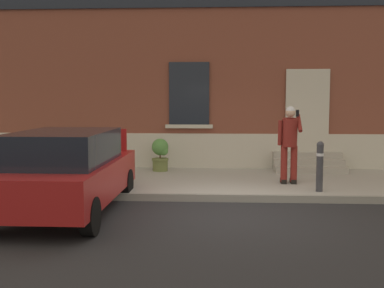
# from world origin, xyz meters

# --- Properties ---
(ground_plane) EXTENTS (80.00, 80.00, 0.00)m
(ground_plane) POSITION_xyz_m (0.00, 0.00, 0.00)
(ground_plane) COLOR #232326
(sidewalk) EXTENTS (24.00, 3.60, 0.15)m
(sidewalk) POSITION_xyz_m (0.00, 2.80, 0.07)
(sidewalk) COLOR #99968E
(sidewalk) RESTS_ON ground
(curb_edge) EXTENTS (24.00, 0.12, 0.15)m
(curb_edge) POSITION_xyz_m (0.00, 0.94, 0.07)
(curb_edge) COLOR gray
(curb_edge) RESTS_ON ground
(building_facade) EXTENTS (24.00, 1.52, 7.50)m
(building_facade) POSITION_xyz_m (0.01, 5.29, 3.73)
(building_facade) COLOR brown
(building_facade) RESTS_ON ground
(entrance_stoop) EXTENTS (1.83, 0.96, 0.48)m
(entrance_stoop) POSITION_xyz_m (2.35, 4.23, 0.34)
(entrance_stoop) COLOR #9E998E
(entrance_stoop) RESTS_ON sidewalk
(hatchback_car_red) EXTENTS (1.80, 4.07, 1.50)m
(hatchback_car_red) POSITION_xyz_m (-2.75, -0.20, 0.79)
(hatchback_car_red) COLOR maroon
(hatchback_car_red) RESTS_ON ground
(bollard_near_person) EXTENTS (0.15, 0.15, 1.04)m
(bollard_near_person) POSITION_xyz_m (2.06, 1.35, 0.71)
(bollard_near_person) COLOR #333338
(bollard_near_person) RESTS_ON sidewalk
(person_on_phone) EXTENTS (0.51, 0.48, 1.75)m
(person_on_phone) POSITION_xyz_m (1.55, 2.20, 1.15)
(person_on_phone) COLOR maroon
(person_on_phone) RESTS_ON sidewalk
(planter_cream) EXTENTS (0.44, 0.44, 0.86)m
(planter_cream) POSITION_xyz_m (-4.28, 4.20, 0.61)
(planter_cream) COLOR beige
(planter_cream) RESTS_ON sidewalk
(planter_olive) EXTENTS (0.44, 0.44, 0.86)m
(planter_olive) POSITION_xyz_m (-1.57, 3.93, 0.61)
(planter_olive) COLOR #606B38
(planter_olive) RESTS_ON sidewalk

